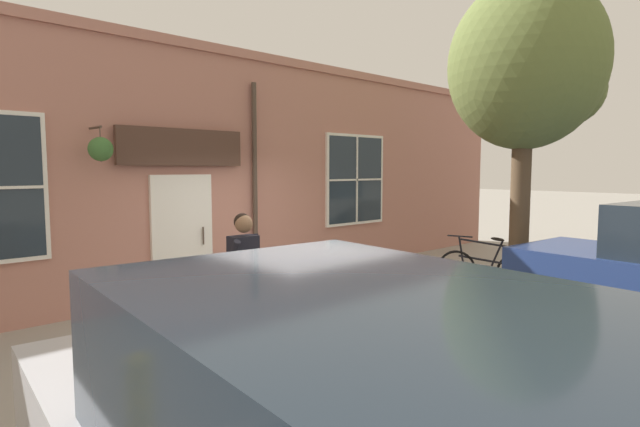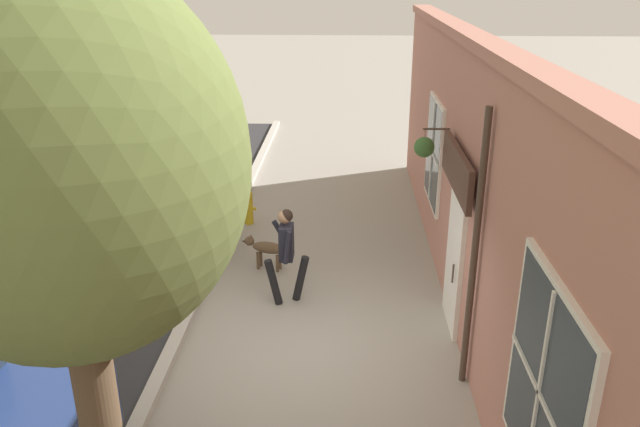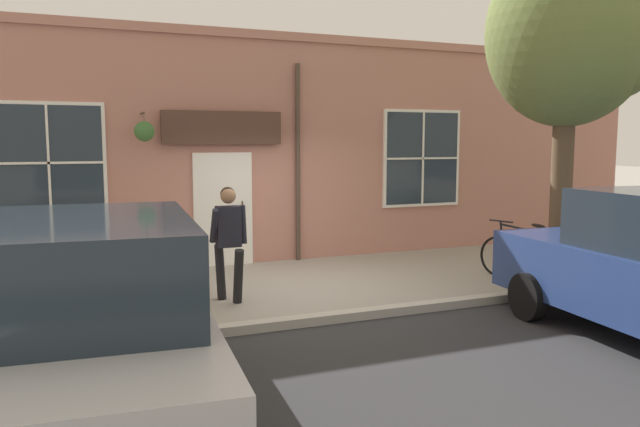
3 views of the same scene
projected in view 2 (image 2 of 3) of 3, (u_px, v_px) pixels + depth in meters
The scene contains 7 objects.
ground_plane at pixel (310, 347), 9.22m from camera, with size 90.00×90.00×0.00m, color gray.
storefront_facade at pixel (483, 213), 8.34m from camera, with size 0.95×18.00×4.34m.
pedestrian_walking at pixel (286, 248), 10.12m from camera, with size 0.74×0.55×1.67m.
dog_on_leash at pixel (266, 248), 11.49m from camera, with size 1.03×0.40×0.63m.
street_tree_by_curb at pixel (51, 174), 4.30m from camera, with size 2.67×2.40×5.46m.
parked_car_nearest_curb at pixel (109, 206), 12.22m from camera, with size 4.43×2.20×1.75m.
fire_hydrant at pixel (248, 206), 13.54m from camera, with size 0.34×0.20×0.77m.
Camera 2 is at (-0.49, 7.82, 5.25)m, focal length 35.00 mm.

